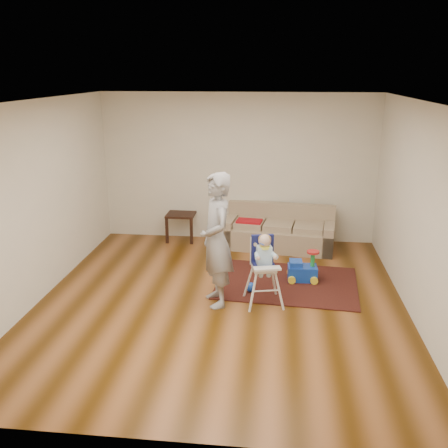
# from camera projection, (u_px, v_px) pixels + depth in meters

# --- Properties ---
(ground) EXTENTS (5.50, 5.50, 0.00)m
(ground) POSITION_uv_depth(u_px,v_px,m) (221.00, 301.00, 6.89)
(ground) COLOR #432606
(ground) RESTS_ON ground
(room_envelope) EXTENTS (5.04, 5.52, 2.72)m
(room_envelope) POSITION_uv_depth(u_px,v_px,m) (225.00, 160.00, 6.84)
(room_envelope) COLOR silver
(room_envelope) RESTS_ON ground
(sofa) EXTENTS (2.02, 1.03, 0.75)m
(sofa) POSITION_uv_depth(u_px,v_px,m) (279.00, 228.00, 8.88)
(sofa) COLOR gray
(sofa) RESTS_ON ground
(side_table) EXTENTS (0.52, 0.52, 0.52)m
(side_table) POSITION_uv_depth(u_px,v_px,m) (181.00, 226.00, 9.35)
(side_table) COLOR black
(side_table) RESTS_ON ground
(area_rug) EXTENTS (2.18, 1.71, 0.02)m
(area_rug) POSITION_uv_depth(u_px,v_px,m) (287.00, 283.00, 7.48)
(area_rug) COLOR black
(area_rug) RESTS_ON ground
(ride_on_toy) EXTENTS (0.45, 0.33, 0.47)m
(ride_on_toy) POSITION_uv_depth(u_px,v_px,m) (303.00, 265.00, 7.49)
(ride_on_toy) COLOR blue
(ride_on_toy) RESTS_ON area_rug
(toy_ball) EXTENTS (0.14, 0.14, 0.14)m
(toy_ball) POSITION_uv_depth(u_px,v_px,m) (251.00, 287.00, 7.14)
(toy_ball) COLOR blue
(toy_ball) RESTS_ON area_rug
(high_chair) EXTENTS (0.56, 0.56, 1.00)m
(high_chair) POSITION_uv_depth(u_px,v_px,m) (264.00, 271.00, 6.70)
(high_chair) COLOR silver
(high_chair) RESTS_ON ground
(adult) EXTENTS (0.65, 0.78, 1.82)m
(adult) POSITION_uv_depth(u_px,v_px,m) (216.00, 240.00, 6.59)
(adult) COLOR gray
(adult) RESTS_ON ground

